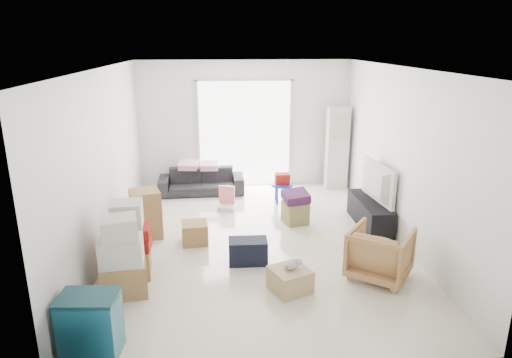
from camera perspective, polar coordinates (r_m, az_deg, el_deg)
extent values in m
cube|color=silver|center=(7.41, 0.08, -8.61)|extent=(4.50, 6.00, 0.24)
cube|color=white|center=(6.69, 0.10, 14.76)|extent=(4.50, 6.00, 0.24)
cube|color=white|center=(9.95, -1.48, 6.93)|extent=(4.50, 0.24, 2.70)
cube|color=white|center=(3.98, 4.04, -8.76)|extent=(4.50, 0.24, 2.70)
cube|color=white|center=(7.11, -19.33, 1.93)|extent=(0.24, 6.00, 2.70)
cube|color=white|center=(7.48, 18.50, 2.73)|extent=(0.24, 6.00, 2.70)
cube|color=white|center=(9.85, -1.42, 5.65)|extent=(2.00, 0.01, 2.30)
cube|color=silver|center=(9.83, -7.27, 5.49)|extent=(0.06, 0.04, 2.30)
cube|color=silver|center=(9.95, 4.37, 5.72)|extent=(0.06, 0.04, 2.30)
cube|color=silver|center=(9.68, -1.47, 12.33)|extent=(2.10, 0.04, 0.06)
cube|color=silver|center=(9.89, 10.08, 3.81)|extent=(0.45, 0.30, 1.75)
cube|color=black|center=(8.11, 14.03, -4.15)|extent=(0.41, 1.36, 0.45)
imported|color=black|center=(8.01, 14.18, -2.14)|extent=(0.77, 1.20, 0.15)
imported|color=#2A2A2F|center=(9.56, -6.86, 0.20)|extent=(1.76, 0.55, 0.69)
cube|color=#CF97A9|center=(9.51, -8.51, 2.59)|extent=(0.45, 0.37, 0.13)
cube|color=#CF97A9|center=(9.43, -5.88, 2.52)|extent=(0.35, 0.29, 0.12)
imported|color=tan|center=(6.37, 15.28, -8.67)|extent=(1.02, 1.01, 0.77)
cube|color=#145067|center=(5.18, -19.76, -18.42)|extent=(0.59, 0.44, 0.31)
cube|color=#145067|center=(5.01, -20.12, -15.48)|extent=(0.59, 0.44, 0.31)
cube|color=#0C333D|center=(4.93, -20.33, -13.73)|extent=(0.61, 0.45, 0.04)
cube|color=#A17F48|center=(6.09, -16.18, -11.81)|extent=(0.63, 0.56, 0.42)
cube|color=white|center=(5.93, -16.47, -8.62)|extent=(0.55, 0.47, 0.33)
cube|color=white|center=(5.81, -16.72, -5.91)|extent=(0.49, 0.46, 0.28)
cube|color=#A17F48|center=(6.53, -15.35, -9.93)|extent=(0.57, 0.57, 0.37)
cube|color=#AA1D15|center=(6.42, -15.54, -7.76)|extent=(0.56, 0.38, 0.17)
cube|color=#AA1D15|center=(6.36, -15.65, -6.45)|extent=(0.57, 0.40, 0.15)
cube|color=white|center=(6.26, -15.83, -4.32)|extent=(0.42, 0.41, 0.36)
cube|color=#A17F48|center=(7.68, -13.49, -5.63)|extent=(0.57, 0.49, 0.38)
cube|color=#A17F48|center=(7.54, -13.70, -2.88)|extent=(0.56, 0.56, 0.40)
cube|color=#A17F48|center=(7.30, -7.66, -6.68)|extent=(0.43, 0.43, 0.33)
cube|color=black|center=(6.62, -1.01, -9.02)|extent=(0.56, 0.34, 0.35)
cube|color=olive|center=(8.02, 4.93, -4.19)|extent=(0.47, 0.47, 0.39)
cube|color=#4C2050|center=(7.93, 4.98, -2.42)|extent=(0.48, 0.48, 0.14)
cylinder|color=#132DB1|center=(8.97, 3.29, -0.69)|extent=(0.45, 0.45, 0.04)
cylinder|color=#132DB1|center=(9.15, 3.87, -1.61)|extent=(0.04, 0.04, 0.35)
cylinder|color=#132DB1|center=(9.12, 2.48, -1.65)|extent=(0.04, 0.04, 0.35)
cylinder|color=#132DB1|center=(8.91, 2.66, -2.10)|extent=(0.04, 0.04, 0.35)
cylinder|color=#132DB1|center=(8.94, 4.09, -2.06)|extent=(0.04, 0.04, 0.35)
cube|color=#AA1D15|center=(8.93, 3.31, 0.05)|extent=(0.28, 0.22, 0.20)
cube|color=silver|center=(8.68, -3.63, -3.57)|extent=(0.39, 0.36, 0.08)
cube|color=pink|center=(8.72, -3.68, -1.97)|extent=(0.30, 0.12, 0.35)
cube|color=tan|center=(5.97, 4.26, -12.44)|extent=(0.60, 0.60, 0.30)
ellipsoid|color=#B2ADA8|center=(5.87, 4.31, -10.74)|extent=(0.18, 0.13, 0.10)
cube|color=red|center=(5.87, 4.31, -10.71)|extent=(0.14, 0.12, 0.03)
sphere|color=#B2ADA8|center=(5.90, 5.30, -10.33)|extent=(0.10, 0.10, 0.10)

